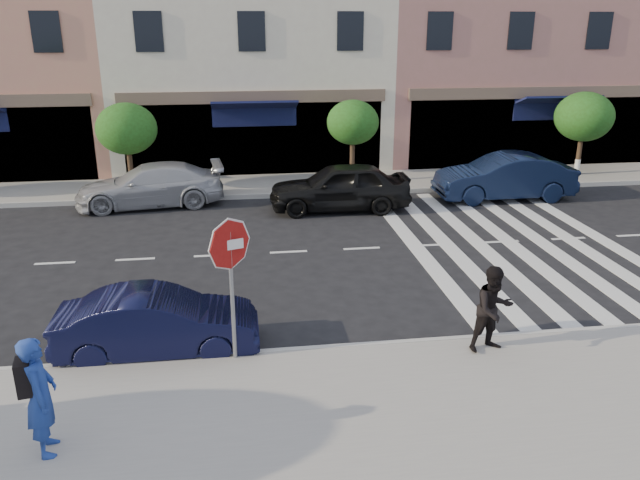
{
  "coord_description": "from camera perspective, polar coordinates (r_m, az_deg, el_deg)",
  "views": [
    {
      "loc": [
        -1.31,
        -11.63,
        5.85
      ],
      "look_at": [
        0.42,
        0.9,
        1.4
      ],
      "focal_mm": 35.0,
      "sensor_mm": 36.0,
      "label": 1
    }
  ],
  "objects": [
    {
      "name": "building_centre",
      "position": [
        28.64,
        -6.6,
        18.55
      ],
      "size": [
        11.0,
        9.0,
        11.0
      ],
      "primitive_type": "cube",
      "color": "beige",
      "rests_on": "ground"
    },
    {
      "name": "street_tree_wb",
      "position": [
        23.0,
        -17.27,
        9.66
      ],
      "size": [
        2.1,
        2.1,
        3.06
      ],
      "color": "#473323",
      "rests_on": "sidewalk_far"
    },
    {
      "name": "car_far_mid",
      "position": [
        20.31,
        1.8,
        4.9
      ],
      "size": [
        4.6,
        1.96,
        1.55
      ],
      "primitive_type": "imported",
      "rotation": [
        0.0,
        0.0,
        -1.6
      ],
      "color": "black",
      "rests_on": "ground"
    },
    {
      "name": "stop_sign",
      "position": [
        10.66,
        -8.2,
        -1.71
      ],
      "size": [
        0.88,
        0.33,
        2.62
      ],
      "rotation": [
        0.0,
        0.0,
        0.33
      ],
      "color": "gray",
      "rests_on": "sidewalk_near"
    },
    {
      "name": "building_east_mid",
      "position": [
        31.37,
        17.27,
        19.75
      ],
      "size": [
        13.0,
        9.0,
        13.0
      ],
      "primitive_type": "cube",
      "color": "#AB6D65",
      "rests_on": "ground"
    },
    {
      "name": "photographer",
      "position": [
        9.53,
        -24.17,
        -12.88
      ],
      "size": [
        0.53,
        0.71,
        1.77
      ],
      "primitive_type": "imported",
      "rotation": [
        0.0,
        0.0,
        1.75
      ],
      "color": "navy",
      "rests_on": "sidewalk_near"
    },
    {
      "name": "walker",
      "position": [
        11.69,
        15.58,
        -6.11
      ],
      "size": [
        0.91,
        0.78,
        1.62
      ],
      "primitive_type": "imported",
      "rotation": [
        0.0,
        0.0,
        0.23
      ],
      "color": "black",
      "rests_on": "sidewalk_near"
    },
    {
      "name": "car_far_left",
      "position": [
        21.54,
        -15.26,
        4.85
      ],
      "size": [
        4.98,
        2.42,
        1.39
      ],
      "primitive_type": "imported",
      "rotation": [
        0.0,
        0.0,
        -1.47
      ],
      "color": "#A7A7AC",
      "rests_on": "ground"
    },
    {
      "name": "car_far_right",
      "position": [
        22.49,
        16.5,
        5.54
      ],
      "size": [
        4.73,
        1.65,
        1.56
      ],
      "primitive_type": "imported",
      "rotation": [
        0.0,
        0.0,
        -1.57
      ],
      "color": "black",
      "rests_on": "ground"
    },
    {
      "name": "street_tree_c",
      "position": [
        23.1,
        3.02,
        10.65
      ],
      "size": [
        1.9,
        1.9,
        3.04
      ],
      "color": "#473323",
      "rests_on": "sidewalk_far"
    },
    {
      "name": "ground",
      "position": [
        13.08,
        -1.3,
        -7.19
      ],
      "size": [
        120.0,
        120.0,
        0.0
      ],
      "primitive_type": "plane",
      "color": "black",
      "rests_on": "ground"
    },
    {
      "name": "car_near_mid",
      "position": [
        11.95,
        -14.62,
        -7.32
      ],
      "size": [
        3.69,
        1.29,
        1.22
      ],
      "primitive_type": "imported",
      "rotation": [
        0.0,
        0.0,
        1.57
      ],
      "color": "black",
      "rests_on": "ground"
    },
    {
      "name": "sidewalk_far",
      "position": [
        23.39,
        -4.44,
        5.02
      ],
      "size": [
        60.0,
        3.0,
        0.15
      ],
      "primitive_type": "cube",
      "color": "gray",
      "rests_on": "ground"
    },
    {
      "name": "street_tree_ea",
      "position": [
        26.31,
        22.99,
        10.32
      ],
      "size": [
        2.2,
        2.2,
        3.19
      ],
      "color": "#473323",
      "rests_on": "sidewalk_far"
    },
    {
      "name": "sidewalk_near",
      "position": [
        9.85,
        1.33,
        -16.5
      ],
      "size": [
        60.0,
        4.5,
        0.15
      ],
      "primitive_type": "cube",
      "color": "gray",
      "rests_on": "ground"
    }
  ]
}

